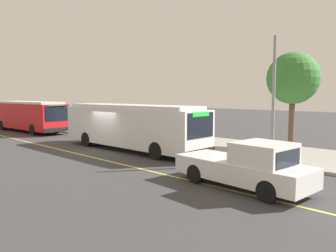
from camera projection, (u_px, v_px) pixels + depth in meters
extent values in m
plane|color=#38383A|center=(108.00, 150.00, 21.43)|extent=(120.00, 120.00, 0.00)
cube|color=gray|center=(171.00, 140.00, 25.71)|extent=(44.00, 6.40, 0.15)
cube|color=#E0D64C|center=(79.00, 154.00, 19.86)|extent=(36.00, 0.14, 0.01)
cube|color=white|center=(131.00, 126.00, 21.21)|extent=(11.41, 2.70, 2.40)
cube|color=silver|center=(131.00, 106.00, 21.09)|extent=(10.49, 2.43, 0.20)
cube|color=black|center=(201.00, 125.00, 17.28)|extent=(0.07, 2.17, 1.34)
cube|color=black|center=(146.00, 121.00, 22.12)|extent=(10.01, 0.17, 1.06)
cube|color=#197259|center=(146.00, 139.00, 22.24)|extent=(10.81, 0.17, 0.28)
cube|color=#26D83F|center=(201.00, 114.00, 17.22)|extent=(0.05, 1.40, 0.24)
cube|color=black|center=(201.00, 152.00, 17.40)|extent=(0.11, 2.50, 0.36)
cylinder|color=black|center=(184.00, 146.00, 19.74)|extent=(1.00, 0.29, 1.00)
cylinder|color=black|center=(157.00, 151.00, 18.07)|extent=(1.00, 0.29, 1.00)
cylinder|color=black|center=(113.00, 136.00, 24.48)|extent=(1.00, 0.29, 1.00)
cylinder|color=black|center=(87.00, 139.00, 22.81)|extent=(1.00, 0.29, 1.00)
cube|color=red|center=(28.00, 116.00, 32.09)|extent=(10.87, 3.12, 2.40)
cube|color=silver|center=(27.00, 102.00, 31.97)|extent=(10.00, 2.82, 0.20)
cube|color=black|center=(57.00, 113.00, 28.53)|extent=(0.16, 2.17, 1.34)
cube|color=black|center=(40.00, 112.00, 33.03)|extent=(9.45, 0.55, 1.06)
cube|color=white|center=(41.00, 125.00, 33.15)|extent=(10.20, 0.58, 0.28)
cube|color=#26D83F|center=(57.00, 107.00, 28.47)|extent=(0.11, 1.40, 0.24)
cube|color=black|center=(57.00, 130.00, 28.65)|extent=(0.21, 2.50, 0.36)
cylinder|color=black|center=(57.00, 128.00, 30.88)|extent=(1.01, 0.33, 1.00)
cylinder|color=black|center=(33.00, 130.00, 29.14)|extent=(1.01, 0.33, 1.00)
cylinder|color=black|center=(24.00, 124.00, 35.17)|extent=(1.01, 0.33, 1.00)
cylinder|color=black|center=(2.00, 125.00, 33.43)|extent=(1.01, 0.33, 1.00)
cube|color=white|center=(242.00, 170.00, 12.68)|extent=(5.53, 2.38, 0.75)
cube|color=white|center=(264.00, 154.00, 11.91)|extent=(2.02, 2.03, 0.80)
cube|color=black|center=(288.00, 159.00, 11.20)|extent=(0.14, 1.60, 0.60)
cylinder|color=black|center=(294.00, 182.00, 12.07)|extent=(0.78, 0.29, 0.76)
cylinder|color=black|center=(267.00, 191.00, 10.87)|extent=(0.78, 0.29, 0.76)
cylinder|color=black|center=(223.00, 167.00, 14.51)|extent=(0.78, 0.29, 0.76)
cylinder|color=black|center=(195.00, 174.00, 13.32)|extent=(0.78, 0.29, 0.76)
cylinder|color=#333338|center=(195.00, 125.00, 24.57)|extent=(0.10, 0.10, 2.40)
cylinder|color=#333338|center=(184.00, 126.00, 23.64)|extent=(0.10, 0.10, 2.40)
cylinder|color=#333338|center=(170.00, 123.00, 26.37)|extent=(0.10, 0.10, 2.40)
cylinder|color=#333338|center=(159.00, 124.00, 25.44)|extent=(0.10, 0.10, 2.40)
cube|color=#333338|center=(177.00, 108.00, 24.88)|extent=(2.90, 1.60, 0.08)
cube|color=#4C606B|center=(182.00, 124.00, 25.47)|extent=(2.47, 0.04, 2.16)
cube|color=navy|center=(165.00, 124.00, 25.91)|extent=(0.06, 1.11, 1.82)
cube|color=brown|center=(178.00, 134.00, 25.11)|extent=(1.60, 0.44, 0.06)
cube|color=brown|center=(180.00, 130.00, 25.25)|extent=(1.60, 0.05, 0.44)
cube|color=#333338|center=(171.00, 136.00, 25.63)|extent=(0.08, 0.40, 0.45)
cube|color=#333338|center=(185.00, 138.00, 24.63)|extent=(0.08, 0.40, 0.45)
cylinder|color=#333338|center=(186.00, 127.00, 21.02)|extent=(0.07, 0.07, 2.80)
cube|color=white|center=(186.00, 110.00, 20.90)|extent=(0.44, 0.03, 0.56)
cube|color=red|center=(186.00, 110.00, 20.89)|extent=(0.40, 0.01, 0.16)
cylinder|color=#282D47|center=(172.00, 138.00, 23.07)|extent=(0.14, 0.14, 0.85)
cylinder|color=#282D47|center=(170.00, 138.00, 22.94)|extent=(0.14, 0.14, 0.85)
cube|color=#265999|center=(171.00, 127.00, 22.93)|extent=(0.24, 0.40, 0.62)
sphere|color=tan|center=(171.00, 121.00, 22.89)|extent=(0.22, 0.22, 0.22)
cylinder|color=brown|center=(291.00, 123.00, 21.25)|extent=(0.36, 0.36, 3.26)
sphere|color=#387A33|center=(293.00, 78.00, 20.97)|extent=(3.32, 3.32, 3.32)
cylinder|color=gray|center=(273.00, 100.00, 16.62)|extent=(0.16, 0.16, 6.40)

